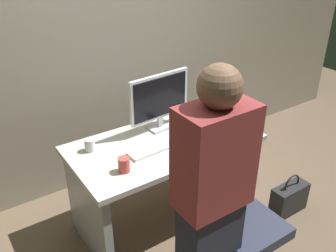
{
  "coord_description": "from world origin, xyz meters",
  "views": [
    {
      "loc": [
        -1.33,
        -2.02,
        2.16
      ],
      "look_at": [
        0.0,
        -0.05,
        0.9
      ],
      "focal_mm": 39.35,
      "sensor_mm": 36.0,
      "label": 1
    }
  ],
  "objects_px": {
    "monitor": "(160,99)",
    "keyboard": "(156,148)",
    "office_chair": "(239,225)",
    "cup_near_keyboard": "(124,165)",
    "cup_by_monitor": "(90,145)",
    "book_stack": "(205,115)",
    "person_at_desk": "(211,204)",
    "mouse": "(185,135)",
    "desk": "(164,166)",
    "handbag": "(289,198)"
  },
  "relations": [
    {
      "from": "desk",
      "to": "cup_by_monitor",
      "type": "height_order",
      "value": "cup_by_monitor"
    },
    {
      "from": "book_stack",
      "to": "cup_by_monitor",
      "type": "bearing_deg",
      "value": 174.71
    },
    {
      "from": "person_at_desk",
      "to": "cup_by_monitor",
      "type": "height_order",
      "value": "person_at_desk"
    },
    {
      "from": "monitor",
      "to": "cup_by_monitor",
      "type": "xyz_separation_m",
      "value": [
        -0.61,
        -0.01,
        -0.21
      ]
    },
    {
      "from": "office_chair",
      "to": "book_stack",
      "type": "xyz_separation_m",
      "value": [
        0.37,
        0.85,
        0.37
      ]
    },
    {
      "from": "person_at_desk",
      "to": "book_stack",
      "type": "xyz_separation_m",
      "value": [
        0.72,
        0.94,
        -0.05
      ]
    },
    {
      "from": "handbag",
      "to": "mouse",
      "type": "bearing_deg",
      "value": 146.56
    },
    {
      "from": "desk",
      "to": "book_stack",
      "type": "bearing_deg",
      "value": 11.29
    },
    {
      "from": "mouse",
      "to": "book_stack",
      "type": "height_order",
      "value": "book_stack"
    },
    {
      "from": "monitor",
      "to": "cup_near_keyboard",
      "type": "height_order",
      "value": "monitor"
    },
    {
      "from": "keyboard",
      "to": "mouse",
      "type": "xyz_separation_m",
      "value": [
        0.28,
        0.02,
        0.01
      ]
    },
    {
      "from": "office_chair",
      "to": "cup_by_monitor",
      "type": "relative_size",
      "value": 10.03
    },
    {
      "from": "keyboard",
      "to": "cup_by_monitor",
      "type": "bearing_deg",
      "value": 145.79
    },
    {
      "from": "book_stack",
      "to": "mouse",
      "type": "bearing_deg",
      "value": -156.95
    },
    {
      "from": "mouse",
      "to": "book_stack",
      "type": "distance_m",
      "value": 0.34
    },
    {
      "from": "monitor",
      "to": "cup_by_monitor",
      "type": "relative_size",
      "value": 5.77
    },
    {
      "from": "monitor",
      "to": "keyboard",
      "type": "distance_m",
      "value": 0.41
    },
    {
      "from": "cup_by_monitor",
      "to": "book_stack",
      "type": "bearing_deg",
      "value": -5.29
    },
    {
      "from": "mouse",
      "to": "cup_by_monitor",
      "type": "bearing_deg",
      "value": 161.87
    },
    {
      "from": "office_chair",
      "to": "person_at_desk",
      "type": "relative_size",
      "value": 0.57
    },
    {
      "from": "monitor",
      "to": "keyboard",
      "type": "height_order",
      "value": "monitor"
    },
    {
      "from": "monitor",
      "to": "handbag",
      "type": "bearing_deg",
      "value": -41.23
    },
    {
      "from": "monitor",
      "to": "office_chair",
      "type": "bearing_deg",
      "value": -89.21
    },
    {
      "from": "keyboard",
      "to": "book_stack",
      "type": "height_order",
      "value": "book_stack"
    },
    {
      "from": "book_stack",
      "to": "person_at_desk",
      "type": "bearing_deg",
      "value": -127.55
    },
    {
      "from": "desk",
      "to": "monitor",
      "type": "bearing_deg",
      "value": 65.9
    },
    {
      "from": "cup_near_keyboard",
      "to": "handbag",
      "type": "relative_size",
      "value": 0.27
    },
    {
      "from": "office_chair",
      "to": "keyboard",
      "type": "height_order",
      "value": "office_chair"
    },
    {
      "from": "office_chair",
      "to": "book_stack",
      "type": "height_order",
      "value": "office_chair"
    },
    {
      "from": "monitor",
      "to": "book_stack",
      "type": "height_order",
      "value": "monitor"
    },
    {
      "from": "person_at_desk",
      "to": "cup_by_monitor",
      "type": "distance_m",
      "value": 1.07
    },
    {
      "from": "office_chair",
      "to": "cup_near_keyboard",
      "type": "bearing_deg",
      "value": 133.35
    },
    {
      "from": "desk",
      "to": "office_chair",
      "type": "bearing_deg",
      "value": -82.49
    },
    {
      "from": "person_at_desk",
      "to": "monitor",
      "type": "relative_size",
      "value": 3.03
    },
    {
      "from": "person_at_desk",
      "to": "cup_near_keyboard",
      "type": "relative_size",
      "value": 16.1
    },
    {
      "from": "cup_near_keyboard",
      "to": "book_stack",
      "type": "bearing_deg",
      "value": 16.87
    },
    {
      "from": "office_chair",
      "to": "person_at_desk",
      "type": "xyz_separation_m",
      "value": [
        -0.35,
        -0.1,
        0.41
      ]
    },
    {
      "from": "mouse",
      "to": "book_stack",
      "type": "relative_size",
      "value": 0.47
    },
    {
      "from": "person_at_desk",
      "to": "book_stack",
      "type": "distance_m",
      "value": 1.19
    },
    {
      "from": "office_chair",
      "to": "cup_near_keyboard",
      "type": "xyz_separation_m",
      "value": [
        -0.54,
        0.57,
        0.37
      ]
    },
    {
      "from": "person_at_desk",
      "to": "keyboard",
      "type": "distance_m",
      "value": 0.8
    },
    {
      "from": "office_chair",
      "to": "keyboard",
      "type": "relative_size",
      "value": 2.19
    },
    {
      "from": "cup_near_keyboard",
      "to": "monitor",
      "type": "bearing_deg",
      "value": 35.52
    },
    {
      "from": "desk",
      "to": "mouse",
      "type": "height_order",
      "value": "mouse"
    },
    {
      "from": "book_stack",
      "to": "handbag",
      "type": "xyz_separation_m",
      "value": [
        0.45,
        -0.63,
        -0.66
      ]
    },
    {
      "from": "person_at_desk",
      "to": "cup_by_monitor",
      "type": "relative_size",
      "value": 17.49
    },
    {
      "from": "monitor",
      "to": "cup_by_monitor",
      "type": "distance_m",
      "value": 0.64
    },
    {
      "from": "desk",
      "to": "book_stack",
      "type": "relative_size",
      "value": 6.75
    },
    {
      "from": "monitor",
      "to": "mouse",
      "type": "xyz_separation_m",
      "value": [
        0.08,
        -0.23,
        -0.24
      ]
    },
    {
      "from": "monitor",
      "to": "cup_near_keyboard",
      "type": "xyz_separation_m",
      "value": [
        -0.53,
        -0.37,
        -0.21
      ]
    }
  ]
}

